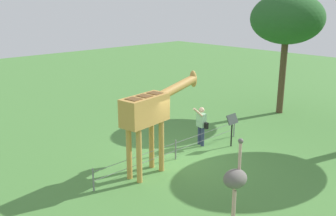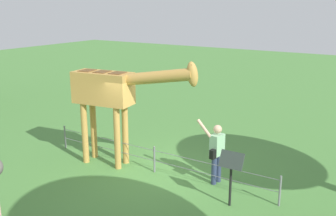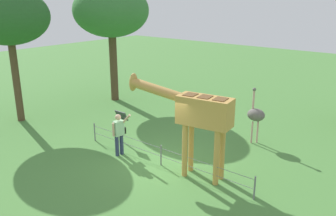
% 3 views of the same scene
% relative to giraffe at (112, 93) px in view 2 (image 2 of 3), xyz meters
% --- Properties ---
extents(ground_plane, '(60.00, 60.00, 0.00)m').
position_rel_giraffe_xyz_m(ground_plane, '(1.29, 0.08, -2.13)').
color(ground_plane, '#4C843D').
extents(giraffe, '(3.75, 1.00, 3.17)m').
position_rel_giraffe_xyz_m(giraffe, '(0.00, 0.00, 0.00)').
color(giraffe, '#C69347').
rests_on(giraffe, ground_plane).
extents(visitor, '(0.71, 0.59, 1.68)m').
position_rel_giraffe_xyz_m(visitor, '(3.02, 0.47, -1.23)').
color(visitor, navy).
rests_on(visitor, ground_plane).
extents(info_sign, '(0.56, 0.21, 1.32)m').
position_rel_giraffe_xyz_m(info_sign, '(3.82, -0.44, -1.18)').
color(info_sign, black).
rests_on(info_sign, ground_plane).
extents(wire_fence, '(7.05, 0.05, 0.75)m').
position_rel_giraffe_xyz_m(wire_fence, '(1.29, 0.16, -1.73)').
color(wire_fence, slate).
rests_on(wire_fence, ground_plane).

